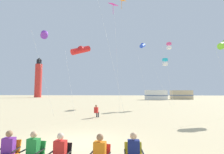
% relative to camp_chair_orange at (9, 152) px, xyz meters
% --- Properties ---
extents(ground, '(200.00, 200.00, 0.00)m').
position_rel_camp_chair_orange_xyz_m(ground, '(1.46, 2.54, -0.50)').
color(ground, beige).
extents(camp_chair_orange, '(0.60, 0.62, 0.82)m').
position_rel_camp_chair_orange_xyz_m(camp_chair_orange, '(0.00, 0.00, 0.00)').
color(camp_chair_orange, orange).
rests_on(camp_chair_orange, ground).
extents(spectator_orange_chair, '(0.36, 0.53, 1.16)m').
position_rel_camp_chair_orange_xyz_m(spectator_orange_chair, '(0.01, -0.14, 0.11)').
color(spectator_orange_chair, '#722D99').
rests_on(spectator_orange_chair, ground).
extents(camp_chair_green, '(0.61, 0.62, 0.82)m').
position_rel_camp_chair_orange_xyz_m(camp_chair_green, '(0.82, -0.03, 0.00)').
color(camp_chair_green, '#238438').
rests_on(camp_chair_green, ground).
extents(spectator_green_chair, '(0.37, 0.53, 1.16)m').
position_rel_camp_chair_orange_xyz_m(spectator_green_chair, '(0.81, -0.16, 0.11)').
color(spectator_green_chair, '#238438').
rests_on(spectator_green_chair, ground).
extents(spectator_black_chair, '(0.35, 0.52, 1.16)m').
position_rel_camp_chair_orange_xyz_m(spectator_black_chair, '(1.70, -0.29, 0.11)').
color(spectator_black_chair, red).
rests_on(spectator_black_chair, ground).
extents(spectator_yellow_chair, '(0.35, 0.51, 1.16)m').
position_rel_camp_chair_orange_xyz_m(spectator_yellow_chair, '(3.83, -0.08, 0.11)').
color(spectator_yellow_chair, navy).
rests_on(spectator_yellow_chair, ground).
extents(kite_flyer_standing, '(0.42, 0.55, 1.16)m').
position_rel_camp_chair_orange_xyz_m(kite_flyer_standing, '(0.94, 10.19, 0.11)').
color(kite_flyer_standing, red).
rests_on(kite_flyer_standing, ground).
extents(kite_box_cyan, '(2.66, 2.66, 7.69)m').
position_rel_camp_chair_orange_xyz_m(kite_box_cyan, '(9.98, 21.63, 6.60)').
color(kite_box_cyan, silver).
rests_on(kite_box_cyan, ground).
extents(kite_diamond_orange, '(1.61, 1.61, 13.99)m').
position_rel_camp_chair_orange_xyz_m(kite_diamond_orange, '(3.15, 14.61, 12.55)').
color(kite_diamond_orange, silver).
rests_on(kite_diamond_orange, ground).
extents(kite_tube_blue, '(2.21, 2.74, 12.00)m').
position_rel_camp_chair_orange_xyz_m(kite_tube_blue, '(6.98, 26.71, 10.80)').
color(kite_tube_blue, silver).
rests_on(kite_tube_blue, ground).
extents(kite_diamond_magenta, '(2.81, 2.15, 12.41)m').
position_rel_camp_chair_orange_xyz_m(kite_diamond_magenta, '(2.28, 12.63, 11.10)').
color(kite_diamond_magenta, silver).
rests_on(kite_diamond_magenta, ground).
extents(kite_box_rainbow, '(1.64, 1.64, 10.93)m').
position_rel_camp_chair_orange_xyz_m(kite_box_rainbow, '(11.26, 23.87, 9.84)').
color(kite_box_rainbow, silver).
rests_on(kite_box_rainbow, ground).
extents(kite_tube_scarlet, '(3.03, 3.03, 8.03)m').
position_rel_camp_chair_orange_xyz_m(kite_tube_scarlet, '(-1.69, 13.94, 6.83)').
color(kite_tube_scarlet, silver).
rests_on(kite_tube_scarlet, ground).
extents(kite_tube_violet, '(2.42, 2.84, 9.16)m').
position_rel_camp_chair_orange_xyz_m(kite_tube_violet, '(-5.05, 11.62, 7.96)').
color(kite_tube_violet, silver).
rests_on(kite_tube_violet, ground).
extents(lighthouse_distant, '(2.80, 2.80, 16.80)m').
position_rel_camp_chair_orange_xyz_m(lighthouse_distant, '(-32.94, 61.49, 7.34)').
color(lighthouse_distant, red).
rests_on(lighthouse_distant, ground).
extents(rv_van_white, '(6.57, 2.73, 2.80)m').
position_rel_camp_chair_orange_xyz_m(rv_van_white, '(12.56, 44.76, 0.89)').
color(rv_van_white, white).
rests_on(rv_van_white, ground).
extents(rv_van_tan, '(6.52, 2.57, 2.80)m').
position_rel_camp_chair_orange_xyz_m(rv_van_tan, '(20.96, 48.10, 0.89)').
color(rv_van_tan, '#C6B28C').
rests_on(rv_van_tan, ground).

